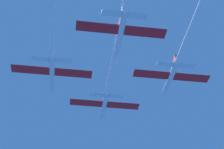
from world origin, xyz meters
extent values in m
cylinder|color=white|center=(-0.69, -0.83, 0.78)|extent=(1.24, 11.31, 1.24)
cone|color=white|center=(-0.69, 6.06, 0.78)|extent=(1.22, 2.49, 1.22)
ellipsoid|color=black|center=(-0.69, 1.65, 1.31)|extent=(0.87, 2.26, 0.62)
cube|color=red|center=(-5.61, -1.40, 0.78)|extent=(8.59, 2.49, 0.27)
cube|color=red|center=(4.23, -1.40, 0.78)|extent=(8.59, 2.49, 0.27)
cube|color=red|center=(-0.69, -5.36, 2.30)|extent=(0.33, 2.04, 1.81)
cube|color=white|center=(-3.25, -5.58, 0.78)|extent=(3.87, 1.49, 0.27)
cube|color=white|center=(1.87, -5.58, 0.78)|extent=(3.87, 1.49, 0.27)
cylinder|color=white|center=(-0.69, -29.02, 0.78)|extent=(1.12, 45.06, 1.12)
cylinder|color=white|center=(-14.42, -14.57, -0.62)|extent=(1.24, 11.31, 1.24)
cone|color=white|center=(-14.42, -7.67, -0.62)|extent=(1.22, 2.49, 1.22)
ellipsoid|color=black|center=(-14.42, -12.08, -0.09)|extent=(0.87, 2.26, 0.62)
cube|color=red|center=(-19.34, -15.14, -0.62)|extent=(8.59, 2.49, 0.27)
cube|color=red|center=(-9.50, -15.14, -0.62)|extent=(8.59, 2.49, 0.27)
cube|color=red|center=(-14.42, -19.09, 0.91)|extent=(0.33, 2.04, 1.81)
cube|color=white|center=(-16.98, -19.32, -0.62)|extent=(3.87, 1.49, 0.27)
cube|color=white|center=(-11.87, -19.32, -0.62)|extent=(3.87, 1.49, 0.27)
cylinder|color=white|center=(13.74, -15.13, 0.54)|extent=(1.24, 11.31, 1.24)
cone|color=white|center=(13.74, -8.24, 0.54)|extent=(1.22, 2.49, 1.22)
ellipsoid|color=black|center=(13.74, -12.65, 1.07)|extent=(0.87, 2.26, 0.62)
cube|color=red|center=(8.82, -15.70, 0.54)|extent=(8.59, 2.49, 0.27)
cube|color=red|center=(18.66, -15.70, 0.54)|extent=(8.59, 2.49, 0.27)
cube|color=red|center=(13.74, -19.66, 2.06)|extent=(0.33, 2.04, 1.81)
cube|color=white|center=(11.19, -19.88, 0.54)|extent=(3.87, 1.49, 0.27)
cube|color=white|center=(16.30, -19.88, 0.54)|extent=(3.87, 1.49, 0.27)
cylinder|color=white|center=(-0.49, -29.23, -0.16)|extent=(1.24, 11.31, 1.24)
cone|color=white|center=(-0.49, -22.33, -0.16)|extent=(1.22, 2.49, 1.22)
ellipsoid|color=black|center=(-0.49, -26.74, 0.37)|extent=(0.87, 2.26, 0.62)
cube|color=red|center=(-5.41, -29.79, -0.16)|extent=(8.59, 2.49, 0.27)
cube|color=red|center=(4.43, -29.79, -0.16)|extent=(8.59, 2.49, 0.27)
cube|color=red|center=(-0.49, -33.75, 1.37)|extent=(0.33, 2.04, 1.81)
cube|color=white|center=(-3.04, -33.98, -0.16)|extent=(3.87, 1.49, 0.27)
cube|color=white|center=(2.07, -33.98, -0.16)|extent=(3.87, 1.49, 0.27)
camera|label=1|loc=(-8.82, -78.78, -52.24)|focal=56.48mm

